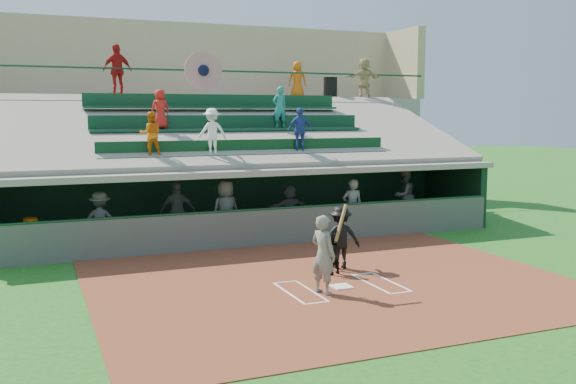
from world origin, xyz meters
name	(u,v)px	position (x,y,z in m)	size (l,w,h in m)	color
ground	(341,288)	(0.00, 0.00, 0.00)	(100.00, 100.00, 0.00)	#1C5919
dirt_slab	(332,282)	(0.00, 0.50, 0.01)	(11.00, 9.00, 0.02)	brown
home_plate	(341,287)	(0.00, 0.00, 0.04)	(0.43, 0.43, 0.03)	white
batters_box_chalk	(341,287)	(0.00, 0.00, 0.02)	(2.65, 1.85, 0.01)	silver
dugout_floor	(247,235)	(0.00, 6.75, 0.02)	(16.00, 3.50, 0.04)	gray
concourse_slab	(195,153)	(0.00, 13.50, 2.30)	(20.00, 3.00, 4.60)	gray
grandstand	(215,159)	(-0.01, 10.51, 2.26)	(20.40, 10.40, 7.80)	#515651
batter_at_plate	(323,254)	(-0.60, -0.30, 0.90)	(0.94, 0.80, 1.95)	#5F615C
catcher	(331,254)	(0.28, 1.14, 0.53)	(0.50, 0.39, 1.02)	black
home_umpire	(340,237)	(0.79, 1.64, 0.82)	(1.04, 0.60, 1.60)	black
dugout_bench	(228,222)	(-0.24, 8.05, 0.28)	(15.73, 0.47, 0.47)	olive
white_table	(30,244)	(-6.53, 5.96, 0.39)	(0.79, 0.59, 0.69)	silver
water_cooler	(31,225)	(-6.50, 5.93, 0.92)	(0.38, 0.38, 0.38)	#D8630C
dugout_player_a	(100,221)	(-4.63, 6.18, 0.88)	(1.09, 0.63, 1.68)	#535550
dugout_player_b	(178,211)	(-2.30, 6.59, 0.96)	(1.08, 0.45, 1.84)	#545651
dugout_player_c	(226,211)	(-0.94, 5.97, 0.98)	(0.92, 0.60, 1.88)	#51544F
dugout_player_d	(289,208)	(1.46, 6.71, 0.83)	(1.46, 0.47, 1.58)	#545652
dugout_player_e	(352,207)	(3.18, 5.51, 0.94)	(0.66, 0.43, 1.80)	#60635E
dugout_player_f	(404,195)	(6.03, 6.95, 1.00)	(0.94, 0.73, 1.92)	#5D605B
trash_bin	(330,88)	(5.71, 12.43, 5.04)	(0.59, 0.59, 0.88)	black
concourse_staff_a	(117,70)	(-3.24, 12.15, 5.56)	(1.12, 0.47, 1.91)	#A71313
concourse_staff_b	(297,80)	(4.49, 13.19, 5.39)	(0.77, 0.50, 1.58)	#CB5A0B
concourse_staff_c	(364,78)	(7.11, 12.00, 5.45)	(1.58, 0.50, 1.70)	tan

